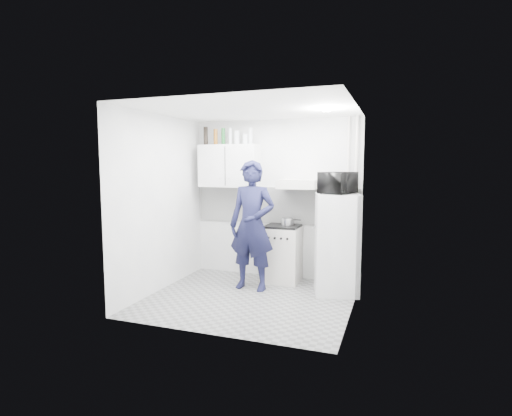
% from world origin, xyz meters
% --- Properties ---
extents(floor, '(2.80, 2.80, 0.00)m').
position_xyz_m(floor, '(0.00, 0.00, 0.00)').
color(floor, slate).
rests_on(floor, ground).
extents(ceiling, '(2.80, 2.80, 0.00)m').
position_xyz_m(ceiling, '(0.00, 0.00, 2.60)').
color(ceiling, white).
rests_on(ceiling, wall_back).
extents(wall_back, '(2.80, 0.00, 2.80)m').
position_xyz_m(wall_back, '(0.00, 1.25, 1.30)').
color(wall_back, silver).
rests_on(wall_back, floor).
extents(wall_left, '(0.00, 2.60, 2.60)m').
position_xyz_m(wall_left, '(-1.40, 0.00, 1.30)').
color(wall_left, silver).
rests_on(wall_left, floor).
extents(wall_right, '(0.00, 2.60, 2.60)m').
position_xyz_m(wall_right, '(1.40, 0.00, 1.30)').
color(wall_right, silver).
rests_on(wall_right, floor).
extents(person, '(0.73, 0.49, 1.94)m').
position_xyz_m(person, '(-0.12, 0.46, 0.97)').
color(person, black).
rests_on(person, floor).
extents(stove, '(0.55, 0.55, 0.88)m').
position_xyz_m(stove, '(0.20, 1.00, 0.44)').
color(stove, beige).
rests_on(stove, floor).
extents(fridge, '(0.74, 0.74, 1.46)m').
position_xyz_m(fridge, '(1.10, 0.69, 0.73)').
color(fridge, white).
rests_on(fridge, floor).
extents(stove_top, '(0.53, 0.53, 0.03)m').
position_xyz_m(stove_top, '(0.20, 1.00, 0.90)').
color(stove_top, black).
rests_on(stove_top, stove).
extents(saucepan, '(0.20, 0.20, 0.11)m').
position_xyz_m(saucepan, '(0.26, 1.05, 0.97)').
color(saucepan, silver).
rests_on(saucepan, stove_top).
extents(microwave, '(0.65, 0.52, 0.31)m').
position_xyz_m(microwave, '(1.10, 0.69, 1.61)').
color(microwave, black).
rests_on(microwave, fridge).
extents(bottle_a, '(0.07, 0.07, 0.31)m').
position_xyz_m(bottle_a, '(-1.18, 1.07, 2.35)').
color(bottle_a, black).
rests_on(bottle_a, upper_cabinet).
extents(bottle_b, '(0.07, 0.07, 0.26)m').
position_xyz_m(bottle_b, '(-1.00, 1.07, 2.33)').
color(bottle_b, brown).
rests_on(bottle_b, upper_cabinet).
extents(bottle_c, '(0.07, 0.07, 0.27)m').
position_xyz_m(bottle_c, '(-0.86, 1.07, 2.34)').
color(bottle_c, '#144C1E').
rests_on(bottle_c, upper_cabinet).
extents(bottle_d, '(0.06, 0.06, 0.27)m').
position_xyz_m(bottle_d, '(-0.73, 1.07, 2.34)').
color(bottle_d, '#B2B7BC').
rests_on(bottle_d, upper_cabinet).
extents(canister_a, '(0.09, 0.09, 0.22)m').
position_xyz_m(canister_a, '(-0.61, 1.07, 2.31)').
color(canister_a, '#B2B7BC').
rests_on(canister_a, upper_cabinet).
extents(canister_b, '(0.09, 0.09, 0.17)m').
position_xyz_m(canister_b, '(-0.46, 1.07, 2.28)').
color(canister_b, '#B2B7BC').
rests_on(canister_b, upper_cabinet).
extents(bottle_e, '(0.07, 0.07, 0.26)m').
position_xyz_m(bottle_e, '(-0.37, 1.07, 2.33)').
color(bottle_e, '#B2B7BC').
rests_on(bottle_e, upper_cabinet).
extents(upper_cabinet, '(1.00, 0.35, 0.70)m').
position_xyz_m(upper_cabinet, '(-0.75, 1.07, 1.85)').
color(upper_cabinet, white).
rests_on(upper_cabinet, wall_back).
extents(range_hood, '(0.60, 0.50, 0.14)m').
position_xyz_m(range_hood, '(0.45, 1.00, 1.57)').
color(range_hood, beige).
rests_on(range_hood, wall_back).
extents(backsplash, '(2.74, 0.03, 0.60)m').
position_xyz_m(backsplash, '(0.00, 1.24, 1.20)').
color(backsplash, white).
rests_on(backsplash, wall_back).
extents(pipe_a, '(0.05, 0.05, 2.60)m').
position_xyz_m(pipe_a, '(1.30, 1.17, 1.30)').
color(pipe_a, beige).
rests_on(pipe_a, floor).
extents(pipe_b, '(0.04, 0.04, 2.60)m').
position_xyz_m(pipe_b, '(1.18, 1.17, 1.30)').
color(pipe_b, beige).
rests_on(pipe_b, floor).
extents(ceiling_spot_fixture, '(0.10, 0.10, 0.02)m').
position_xyz_m(ceiling_spot_fixture, '(1.00, 0.20, 2.57)').
color(ceiling_spot_fixture, white).
rests_on(ceiling_spot_fixture, ceiling).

